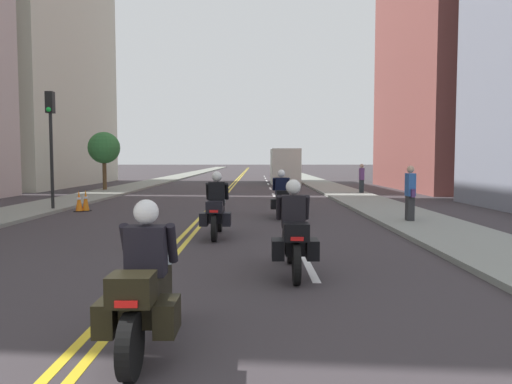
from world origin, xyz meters
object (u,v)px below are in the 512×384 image
traffic_cone_0 (88,200)px  motorcycle_0 (148,291)px  pedestrian_1 (364,179)px  street_tree_1 (107,148)px  motorcycle_1 (296,236)px  traffic_light_near (53,129)px  parked_truck (287,168)px  motorcycle_3 (284,198)px  traffic_cone_2 (82,201)px  motorcycle_2 (219,211)px  pedestrian_0 (413,194)px

traffic_cone_0 → motorcycle_0: bearing=-68.5°
pedestrian_1 → street_tree_1: 15.55m
motorcycle_1 → traffic_cone_0: (-7.13, 10.21, -0.26)m
motorcycle_0 → motorcycle_1: bearing=62.0°
motorcycle_1 → street_tree_1: 23.90m
motorcycle_0 → traffic_light_near: bearing=115.7°
traffic_cone_0 → traffic_light_near: (-1.21, -0.12, 2.69)m
street_tree_1 → motorcycle_1: bearing=-65.3°
motorcycle_0 → traffic_light_near: (-6.57, 13.46, 2.47)m
parked_truck → motorcycle_3: bearing=-93.6°
pedestrian_1 → motorcycle_1: bearing=162.0°
motorcycle_3 → traffic_cone_2: motorcycle_3 is taller
street_tree_1 → traffic_cone_0: bearing=-76.1°
motorcycle_1 → traffic_cone_0: 12.45m
traffic_cone_2 → street_tree_1: bearing=102.8°
traffic_cone_2 → pedestrian_1: size_ratio=0.46×
motorcycle_0 → street_tree_1: 26.38m
motorcycle_1 → street_tree_1: street_tree_1 is taller
traffic_cone_2 → traffic_light_near: bearing=178.0°
motorcycle_2 → motorcycle_3: size_ratio=1.00×
traffic_light_near → street_tree_1: bearing=98.0°
traffic_light_near → motorcycle_2: bearing=-42.2°
motorcycle_1 → traffic_light_near: 13.31m
pedestrian_1 → parked_truck: bearing=12.9°
street_tree_1 → parked_truck: (11.64, 10.03, -1.38)m
motorcycle_3 → pedestrian_1: pedestrian_1 is taller
motorcycle_2 → motorcycle_3: bearing=66.0°
pedestrian_0 → street_tree_1: 20.73m
motorcycle_0 → parked_truck: bearing=84.0°
motorcycle_0 → motorcycle_2: motorcycle_2 is taller
motorcycle_0 → pedestrian_0: size_ratio=1.17×
traffic_light_near → street_tree_1: size_ratio=1.23×
street_tree_1 → motorcycle_0: bearing=-71.9°
motorcycle_1 → street_tree_1: bearing=115.1°
motorcycle_1 → pedestrian_1: size_ratio=1.33×
traffic_cone_2 → traffic_light_near: 2.89m
motorcycle_0 → pedestrian_0: 11.38m
traffic_cone_0 → traffic_light_near: 2.96m
pedestrian_0 → parked_truck: (-2.33, 25.25, 0.35)m
motorcycle_1 → parked_truck: (1.69, 31.67, 0.60)m
traffic_light_near → pedestrian_1: bearing=32.7°
traffic_cone_0 → traffic_light_near: bearing=-174.5°
parked_truck → traffic_cone_2: bearing=-112.7°
traffic_cone_0 → motorcycle_3: bearing=-15.8°
pedestrian_0 → parked_truck: size_ratio=0.27×
pedestrian_1 → street_tree_1: (-15.19, 2.83, 1.77)m
motorcycle_2 → traffic_light_near: (-6.70, 6.07, 2.43)m
traffic_cone_0 → motorcycle_1: bearing=-55.1°
traffic_cone_2 → traffic_light_near: (-1.01, 0.04, 2.71)m
parked_truck → street_tree_1: bearing=-139.2°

